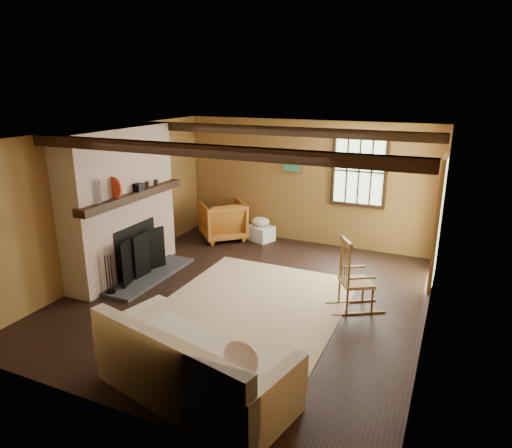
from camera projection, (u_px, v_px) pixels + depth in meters
The scene contains 10 objects.
ground at pixel (247, 297), 6.80m from camera, with size 5.50×5.50×0.00m, color black.
room_envelope at pixel (268, 187), 6.46m from camera, with size 5.02×5.52×2.44m.
fireplace at pixel (122, 209), 7.35m from camera, with size 1.02×2.30×2.40m.
rug at pixel (253, 305), 6.55m from camera, with size 2.50×3.00×0.01m, color tan.
rocking_chair at pixel (354, 280), 6.32m from camera, with size 0.85×0.73×1.05m.
sofa at pixel (192, 371), 4.55m from camera, with size 2.23×1.36×0.84m.
firewood_pile at pixel (213, 226), 9.82m from camera, with size 0.65×0.12×0.24m.
laundry_basket at pixel (260, 233), 9.23m from camera, with size 0.50×0.38×0.30m, color white.
basket_pillow at pixel (261, 222), 9.16m from camera, with size 0.37×0.30×0.18m, color silver.
armchair at pixel (223, 220), 9.25m from camera, with size 0.83×0.85×0.78m, color #BF6026.
Camera 1 is at (2.65, -5.59, 3.04)m, focal length 32.00 mm.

